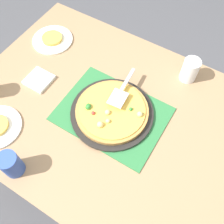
{
  "coord_description": "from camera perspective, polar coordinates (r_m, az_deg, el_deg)",
  "views": [
    {
      "loc": [
        -0.31,
        0.51,
        1.79
      ],
      "look_at": [
        0.0,
        0.0,
        0.77
      ],
      "focal_mm": 41.9,
      "sensor_mm": 36.0,
      "label": 1
    }
  ],
  "objects": [
    {
      "name": "pizza",
      "position": [
        1.17,
        -0.04,
        0.29
      ],
      "size": [
        0.33,
        0.33,
        0.05
      ],
      "color": "#B78442",
      "rests_on": "pizza_pan"
    },
    {
      "name": "cup_corner",
      "position": [
        1.33,
        16.64,
        8.79
      ],
      "size": [
        0.08,
        0.08,
        0.12
      ],
      "primitive_type": "cylinder",
      "color": "white",
      "rests_on": "dining_table"
    },
    {
      "name": "pizza_server",
      "position": [
        1.19,
        2.1,
        4.84
      ],
      "size": [
        0.08,
        0.23,
        0.01
      ],
      "color": "silver",
      "rests_on": "pizza"
    },
    {
      "name": "pizza_pan",
      "position": [
        1.19,
        -0.0,
        -0.17
      ],
      "size": [
        0.38,
        0.38,
        0.01
      ],
      "primitive_type": "cylinder",
      "color": "black",
      "rests_on": "placemat"
    },
    {
      "name": "ground_plane",
      "position": [
        1.89,
        -0.0,
        -11.92
      ],
      "size": [
        8.0,
        8.0,
        0.0
      ],
      "primitive_type": "plane",
      "color": "#4C4C51"
    },
    {
      "name": "cup_near",
      "position": [
        1.11,
        -21.17,
        -10.58
      ],
      "size": [
        0.08,
        0.08,
        0.12
      ],
      "primitive_type": "cylinder",
      "color": "#3351AD",
      "rests_on": "dining_table"
    },
    {
      "name": "served_slice_right",
      "position": [
        1.52,
        -12.94,
        15.44
      ],
      "size": [
        0.11,
        0.11,
        0.02
      ],
      "primitive_type": "cylinder",
      "color": "#EAB747",
      "rests_on": "plate_far_right"
    },
    {
      "name": "placemat",
      "position": [
        1.2,
        -0.0,
        -0.41
      ],
      "size": [
        0.48,
        0.36,
        0.01
      ],
      "primitive_type": "cube",
      "color": "#2D753D",
      "rests_on": "dining_table"
    },
    {
      "name": "dining_table",
      "position": [
        1.3,
        -0.0,
        -2.89
      ],
      "size": [
        1.4,
        1.0,
        0.75
      ],
      "color": "#9E7A56",
      "rests_on": "ground_plane"
    },
    {
      "name": "napkin_stack",
      "position": [
        1.35,
        -15.66,
        6.79
      ],
      "size": [
        0.12,
        0.12,
        0.02
      ],
      "primitive_type": "cube",
      "color": "white",
      "rests_on": "dining_table"
    },
    {
      "name": "plate_far_right",
      "position": [
        1.52,
        -12.84,
        15.09
      ],
      "size": [
        0.22,
        0.22,
        0.01
      ],
      "primitive_type": "cylinder",
      "color": "white",
      "rests_on": "dining_table"
    }
  ]
}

